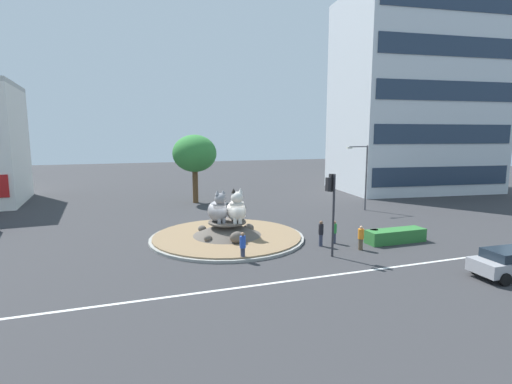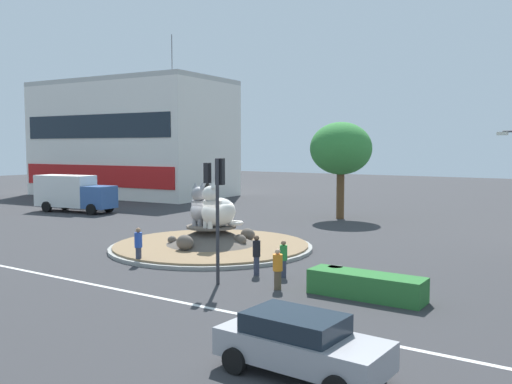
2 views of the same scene
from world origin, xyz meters
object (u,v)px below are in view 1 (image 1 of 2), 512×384
object	(u,v)px
cat_statue_white	(237,209)
pedestrian_black_shirt	(321,233)
streetlight_arm	(364,172)
pedestrian_orange_shirt	(361,237)
cat_statue_grey	(218,210)
pedestrian_green_shirt	(334,231)
litter_bin	(374,236)
broadleaf_tree_behind_island	(195,154)
traffic_light_mast	(332,197)
office_tower	(415,96)
sedan_on_far_lane	(511,262)
pedestrian_blue_shirt	(243,246)

from	to	relation	value
cat_statue_white	pedestrian_black_shirt	xyz separation A→B (m)	(4.77, -3.49, -1.24)
streetlight_arm	pedestrian_black_shirt	xyz separation A→B (m)	(-9.74, -9.58, -2.83)
pedestrian_orange_shirt	cat_statue_grey	bearing A→B (deg)	127.79
cat_statue_white	pedestrian_green_shirt	xyz separation A→B (m)	(5.94, -3.21, -1.32)
pedestrian_orange_shirt	litter_bin	xyz separation A→B (m)	(1.86, 1.19, -0.37)
broadleaf_tree_behind_island	litter_bin	distance (m)	21.93
cat_statue_grey	traffic_light_mast	xyz separation A→B (m)	(5.51, -5.96, 1.56)
pedestrian_orange_shirt	broadleaf_tree_behind_island	bearing A→B (deg)	90.54
cat_statue_grey	office_tower	distance (m)	35.78
traffic_light_mast	office_tower	bearing A→B (deg)	-55.90
cat_statue_white	pedestrian_green_shirt	distance (m)	6.88
cat_statue_grey	pedestrian_green_shirt	xyz separation A→B (m)	(7.17, -3.57, -1.28)
broadleaf_tree_behind_island	litter_bin	size ratio (longest dim) A/B	8.15
pedestrian_black_shirt	sedan_on_far_lane	bearing A→B (deg)	85.57
pedestrian_black_shirt	pedestrian_orange_shirt	distance (m)	2.55
cat_statue_white	pedestrian_blue_shirt	bearing A→B (deg)	-1.78
streetlight_arm	pedestrian_green_shirt	xyz separation A→B (m)	(-8.57, -9.30, -2.92)
cat_statue_grey	pedestrian_green_shirt	world-z (taller)	cat_statue_grey
traffic_light_mast	office_tower	size ratio (longest dim) A/B	0.20
streetlight_arm	pedestrian_green_shirt	distance (m)	12.98
streetlight_arm	cat_statue_grey	bearing A→B (deg)	15.92
pedestrian_blue_shirt	sedan_on_far_lane	size ratio (longest dim) A/B	0.41
broadleaf_tree_behind_island	pedestrian_black_shirt	world-z (taller)	broadleaf_tree_behind_island
cat_statue_grey	pedestrian_blue_shirt	xyz separation A→B (m)	(0.24, -5.09, -1.20)
pedestrian_green_shirt	litter_bin	xyz separation A→B (m)	(2.70, -0.67, -0.38)
cat_statue_grey	cat_statue_white	size ratio (longest dim) A/B	0.97
pedestrian_black_shirt	pedestrian_green_shirt	bearing A→B (deg)	149.90
traffic_light_mast	pedestrian_black_shirt	distance (m)	3.50
streetlight_arm	litter_bin	bearing A→B (deg)	55.43
pedestrian_black_shirt	office_tower	bearing A→B (deg)	175.95
cat_statue_white	broadleaf_tree_behind_island	size ratio (longest dim) A/B	0.35
cat_statue_white	cat_statue_grey	bearing A→B (deg)	-96.33
cat_statue_white	pedestrian_green_shirt	bearing A→B (deg)	71.64
cat_statue_white	streetlight_arm	xyz separation A→B (m)	(14.51, 6.09, 1.60)
traffic_light_mast	pedestrian_blue_shirt	world-z (taller)	traffic_light_mast
streetlight_arm	sedan_on_far_lane	size ratio (longest dim) A/B	1.49
pedestrian_black_shirt	litter_bin	bearing A→B (deg)	130.70
cat_statue_grey	pedestrian_black_shirt	world-z (taller)	cat_statue_grey
pedestrian_blue_shirt	sedan_on_far_lane	bearing A→B (deg)	-154.75
traffic_light_mast	broadleaf_tree_behind_island	world-z (taller)	broadleaf_tree_behind_island
cat_statue_white	pedestrian_blue_shirt	distance (m)	4.99
office_tower	streetlight_arm	bearing A→B (deg)	-137.46
pedestrian_blue_shirt	litter_bin	size ratio (longest dim) A/B	1.91
office_tower	pedestrian_orange_shirt	world-z (taller)	office_tower
broadleaf_tree_behind_island	streetlight_arm	world-z (taller)	broadleaf_tree_behind_island
pedestrian_orange_shirt	pedestrian_blue_shirt	size ratio (longest dim) A/B	0.92
traffic_light_mast	streetlight_arm	size ratio (longest dim) A/B	0.80
cat_statue_grey	litter_bin	xyz separation A→B (m)	(9.87, -4.24, -1.66)
cat_statue_white	litter_bin	world-z (taller)	cat_statue_white
cat_statue_grey	office_tower	world-z (taller)	office_tower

